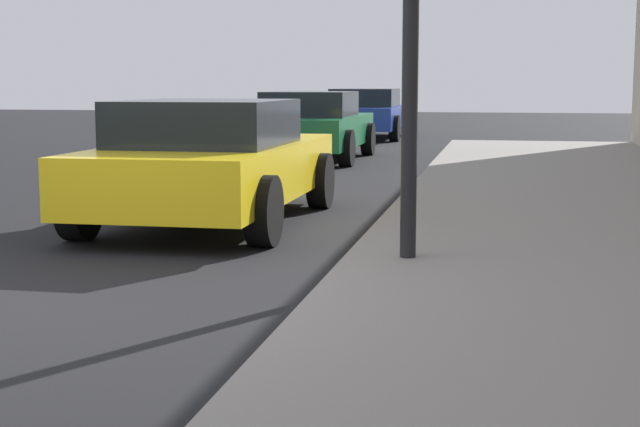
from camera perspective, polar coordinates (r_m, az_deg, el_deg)
name	(u,v)px	position (r m, az deg, el deg)	size (l,w,h in m)	color
ground_plane	(3,308)	(6.50, -18.54, -5.40)	(80.00, 80.00, 0.00)	black
car_yellow	(211,161)	(9.79, -6.56, 3.16)	(1.98, 4.09, 1.27)	yellow
car_green	(312,125)	(17.65, -0.49, 5.33)	(1.95, 4.07, 1.27)	#196638
car_blue	(366,113)	(24.60, 2.80, 6.07)	(2.01, 4.33, 1.27)	#233899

